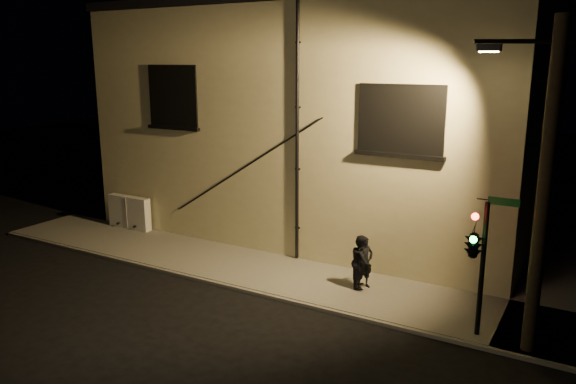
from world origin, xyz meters
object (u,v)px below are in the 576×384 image
Objects in this scene: pedestrian_b at (361,261)px; streetlamp_pole at (541,185)px; pedestrian_a at (365,262)px; utility_cabinet at (129,212)px; traffic_signal at (474,243)px.

pedestrian_b is 5.81m from streetlamp_pole.
utility_cabinet is at bearing 112.26° from pedestrian_a.
pedestrian_b is 0.46× the size of traffic_signal.
traffic_signal is 0.46× the size of streetlamp_pole.
traffic_signal is at bearing -9.77° from utility_cabinet.
pedestrian_b is (-0.10, -0.00, 0.01)m from pedestrian_a.
pedestrian_a is 0.10m from pedestrian_b.
traffic_signal is (3.32, -1.42, 1.56)m from pedestrian_a.
pedestrian_b reaches higher than pedestrian_a.
streetlamp_pole is (4.61, -1.42, 3.09)m from pedestrian_a.
streetlamp_pole reaches higher than utility_cabinet.
traffic_signal is 2.01m from streetlamp_pole.
utility_cabinet is 1.26× the size of pedestrian_a.
pedestrian_b reaches higher than utility_cabinet.
traffic_signal is (13.73, -2.36, 1.69)m from utility_cabinet.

